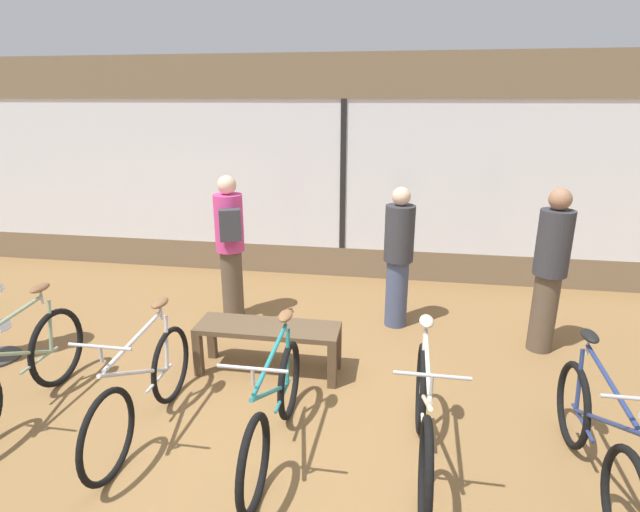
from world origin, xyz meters
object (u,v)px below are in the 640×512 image
(bicycle_far_right, at_px, (596,441))
(bicycle_far_left, at_px, (16,373))
(display_bench, at_px, (268,334))
(bicycle_left, at_px, (143,391))
(customer_by_window, at_px, (398,255))
(bicycle_center, at_px, (274,411))
(bicycle_right, at_px, (423,421))
(customer_near_rack, at_px, (550,268))
(customer_mid_floor, at_px, (230,243))

(bicycle_far_right, bearing_deg, bicycle_far_left, 178.93)
(bicycle_far_right, xyz_separation_m, display_bench, (-2.62, 1.13, 0.03))
(bicycle_left, height_order, customer_by_window, customer_by_window)
(bicycle_far_left, distance_m, bicycle_left, 1.17)
(bicycle_center, xyz_separation_m, bicycle_right, (1.10, 0.03, 0.03))
(bicycle_center, height_order, customer_near_rack, customer_near_rack)
(customer_by_window, bearing_deg, bicycle_left, -129.36)
(bicycle_far_left, bearing_deg, customer_by_window, 36.82)
(bicycle_right, relative_size, customer_by_window, 1.03)
(bicycle_right, xyz_separation_m, display_bench, (-1.46, 1.13, 0.01))
(bicycle_center, xyz_separation_m, bicycle_far_right, (2.26, 0.02, 0.01))
(bicycle_far_right, distance_m, customer_mid_floor, 4.15)
(bicycle_center, bearing_deg, display_bench, 107.35)
(bicycle_far_right, bearing_deg, bicycle_left, 179.23)
(bicycle_left, xyz_separation_m, bicycle_right, (2.19, -0.04, 0.01))
(bicycle_center, bearing_deg, bicycle_far_right, 0.63)
(bicycle_right, xyz_separation_m, customer_mid_floor, (-2.23, 2.32, 0.56))
(bicycle_left, distance_m, bicycle_right, 2.19)
(bicycle_left, bearing_deg, bicycle_right, -1.17)
(bicycle_center, distance_m, display_bench, 1.21)
(bicycle_left, bearing_deg, bicycle_far_left, 178.08)
(display_bench, bearing_deg, bicycle_far_left, -151.31)
(bicycle_far_right, relative_size, customer_near_rack, 0.95)
(bicycle_far_left, relative_size, customer_by_window, 1.08)
(customer_mid_floor, bearing_deg, bicycle_right, -46.08)
(bicycle_right, height_order, customer_mid_floor, customer_mid_floor)
(customer_by_window, xyz_separation_m, customer_mid_floor, (-1.99, -0.11, 0.08))
(bicycle_left, height_order, bicycle_center, bicycle_left)
(bicycle_far_left, distance_m, customer_near_rack, 5.11)
(bicycle_left, bearing_deg, customer_by_window, 50.64)
(display_bench, xyz_separation_m, customer_mid_floor, (-0.77, 1.19, 0.55))
(customer_near_rack, bearing_deg, customer_by_window, 166.86)
(bicycle_left, distance_m, customer_mid_floor, 2.34)
(bicycle_center, relative_size, bicycle_far_right, 1.01)
(customer_mid_floor, bearing_deg, customer_by_window, 3.08)
(customer_by_window, bearing_deg, bicycle_center, -109.31)
(customer_near_rack, distance_m, customer_mid_floor, 3.56)
(bicycle_far_right, xyz_separation_m, customer_mid_floor, (-3.39, 2.32, 0.58))
(bicycle_far_left, relative_size, customer_near_rack, 1.02)
(bicycle_left, xyz_separation_m, customer_near_rack, (3.51, 2.01, 0.55))
(bicycle_center, bearing_deg, customer_by_window, 70.69)
(bicycle_right, distance_m, customer_mid_floor, 3.26)
(customer_by_window, relative_size, customer_mid_floor, 0.95)
(bicycle_right, height_order, display_bench, bicycle_right)
(customer_near_rack, xyz_separation_m, customer_by_window, (-1.56, 0.36, -0.05))
(customer_by_window, bearing_deg, bicycle_far_left, -143.18)
(bicycle_left, xyz_separation_m, customer_by_window, (1.95, 2.38, 0.49))
(bicycle_far_left, bearing_deg, bicycle_far_right, -1.07)
(bicycle_far_left, bearing_deg, customer_mid_floor, 63.04)
(bicycle_far_left, height_order, display_bench, bicycle_far_left)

